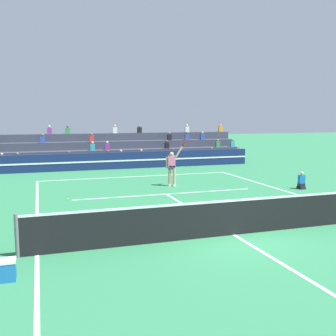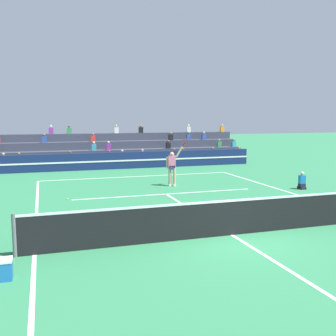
# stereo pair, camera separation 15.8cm
# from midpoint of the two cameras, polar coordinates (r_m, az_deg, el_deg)

# --- Properties ---
(ground_plane) EXTENTS (120.00, 120.00, 0.00)m
(ground_plane) POSITION_cam_midpoint_polar(r_m,az_deg,el_deg) (11.85, 9.64, -9.57)
(ground_plane) COLOR #2D7A4C
(court_lines) EXTENTS (11.10, 23.90, 0.01)m
(court_lines) POSITION_cam_midpoint_polar(r_m,az_deg,el_deg) (11.85, 9.64, -9.55)
(court_lines) COLOR white
(court_lines) RESTS_ON ground
(tennis_net) EXTENTS (12.00, 0.10, 1.10)m
(tennis_net) POSITION_cam_midpoint_polar(r_m,az_deg,el_deg) (11.71, 9.70, -7.02)
(tennis_net) COLOR slate
(tennis_net) RESTS_ON ground
(sponsor_banner_wall) EXTENTS (18.00, 0.26, 1.10)m
(sponsor_banner_wall) POSITION_cam_midpoint_polar(r_m,az_deg,el_deg) (26.25, -6.08, 1.10)
(sponsor_banner_wall) COLOR navy
(sponsor_banner_wall) RESTS_ON ground
(bleacher_stand) EXTENTS (19.05, 3.80, 2.83)m
(bleacher_stand) POSITION_cam_midpoint_polar(r_m,az_deg,el_deg) (29.32, -7.34, 2.30)
(bleacher_stand) COLOR #383D4C
(bleacher_stand) RESTS_ON ground
(ball_kid_courtside) EXTENTS (0.30, 0.36, 0.84)m
(ball_kid_courtside) POSITION_cam_midpoint_polar(r_m,az_deg,el_deg) (19.86, 19.08, -1.97)
(ball_kid_courtside) COLOR black
(ball_kid_courtside) RESTS_ON ground
(tennis_player) EXTENTS (1.15, 0.40, 2.43)m
(tennis_player) POSITION_cam_midpoint_polar(r_m,az_deg,el_deg) (19.51, 0.87, 0.22)
(tennis_player) COLOR tan
(tennis_player) RESTS_ON ground
(tennis_ball) EXTENTS (0.07, 0.07, 0.07)m
(tennis_ball) POSITION_cam_midpoint_polar(r_m,az_deg,el_deg) (16.94, -14.13, -4.39)
(tennis_ball) COLOR #C6DB33
(tennis_ball) RESTS_ON ground
(equipment_cooler) EXTENTS (0.50, 0.38, 0.45)m
(equipment_cooler) POSITION_cam_midpoint_polar(r_m,az_deg,el_deg) (9.29, -22.71, -13.44)
(equipment_cooler) COLOR #1E66B2
(equipment_cooler) RESTS_ON ground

